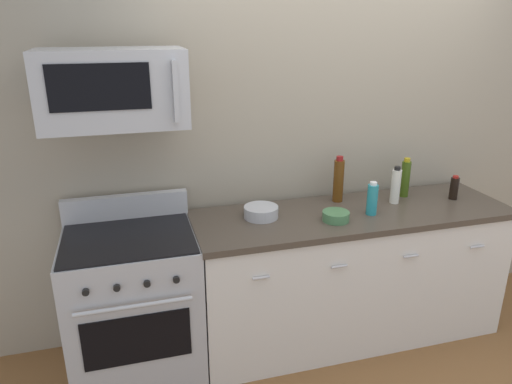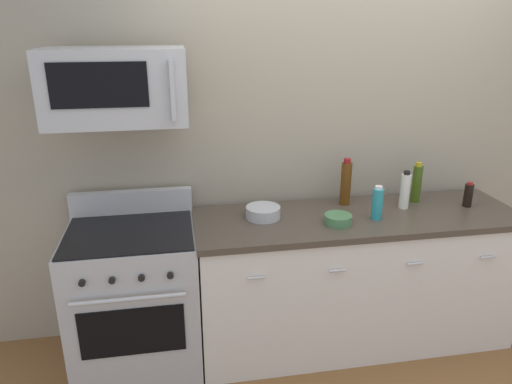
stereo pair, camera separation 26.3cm
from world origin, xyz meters
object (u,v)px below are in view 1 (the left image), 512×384
(range_oven, at_px, (135,304))
(bottle_wine_amber, at_px, (338,180))
(bottle_olive_oil, at_px, (405,178))
(microwave, at_px, (113,88))
(bottle_dish_soap, at_px, (372,199))
(bottle_soy_sauce_dark, at_px, (454,188))
(bottle_vinegar_white, at_px, (396,186))
(bowl_steel_prep, at_px, (261,212))
(bowl_green_glaze, at_px, (336,216))

(range_oven, xyz_separation_m, bottle_wine_amber, (1.40, 0.20, 0.60))
(range_oven, xyz_separation_m, bottle_olive_oil, (1.89, 0.16, 0.58))
(microwave, relative_size, bottle_dish_soap, 3.46)
(microwave, relative_size, bottle_soy_sauce_dark, 4.45)
(bottle_vinegar_white, relative_size, bottle_wine_amber, 0.80)
(bowl_steel_prep, bearing_deg, bowl_green_glaze, -21.97)
(bottle_vinegar_white, distance_m, bottle_olive_oil, 0.16)
(bottle_olive_oil, height_order, bottle_soy_sauce_dark, bottle_olive_oil)
(range_oven, xyz_separation_m, bottle_soy_sauce_dark, (2.18, 0.02, 0.53))
(microwave, relative_size, bottle_vinegar_white, 2.93)
(range_oven, bearing_deg, microwave, 89.71)
(microwave, xyz_separation_m, bottle_wine_amber, (1.40, 0.16, -0.68))
(bottle_soy_sauce_dark, bearing_deg, bottle_wine_amber, 167.14)
(microwave, bearing_deg, bowl_green_glaze, -7.14)
(range_oven, xyz_separation_m, bottle_vinegar_white, (1.75, 0.07, 0.57))
(bottle_olive_oil, bearing_deg, bottle_wine_amber, 175.62)
(bottle_vinegar_white, relative_size, bowl_steel_prep, 1.18)
(bottle_dish_soap, height_order, bottle_wine_amber, bottle_wine_amber)
(bowl_green_glaze, bearing_deg, bottle_soy_sauce_dark, 7.90)
(microwave, distance_m, bottle_soy_sauce_dark, 2.31)
(bottle_dish_soap, bearing_deg, bowl_steel_prep, 168.66)
(bottle_vinegar_white, bearing_deg, bowl_green_glaze, -160.99)
(range_oven, height_order, bottle_dish_soap, bottle_dish_soap)
(range_oven, distance_m, bottle_vinegar_white, 1.85)
(bottle_wine_amber, xyz_separation_m, bowl_steel_prep, (-0.58, -0.14, -0.11))
(range_oven, relative_size, bottle_dish_soap, 4.96)
(range_oven, relative_size, bowl_green_glaze, 6.44)
(bottle_olive_oil, height_order, bowl_green_glaze, bottle_olive_oil)
(bottle_vinegar_white, distance_m, bowl_green_glaze, 0.55)
(bottle_olive_oil, bearing_deg, bowl_green_glaze, -157.04)
(bottle_dish_soap, bearing_deg, microwave, 175.41)
(range_oven, distance_m, bowl_steel_prep, 0.95)
(range_oven, bearing_deg, bottle_olive_oil, 4.92)
(bottle_dish_soap, bearing_deg, range_oven, 177.11)
(microwave, height_order, bottle_vinegar_white, microwave)
(bottle_vinegar_white, xyz_separation_m, bowl_green_glaze, (-0.51, -0.18, -0.09))
(bottle_vinegar_white, relative_size, bottle_olive_oil, 0.92)
(bottle_wine_amber, distance_m, bottle_soy_sauce_dark, 0.81)
(bottle_soy_sauce_dark, relative_size, bowl_green_glaze, 1.01)
(bottle_soy_sauce_dark, bearing_deg, range_oven, -179.47)
(range_oven, xyz_separation_m, bowl_green_glaze, (1.24, -0.11, 0.48))
(microwave, height_order, bottle_wine_amber, microwave)
(bottle_wine_amber, relative_size, bowl_steel_prep, 1.47)
(bottle_vinegar_white, bearing_deg, range_oven, -177.85)
(bottle_vinegar_white, height_order, bowl_green_glaze, bottle_vinegar_white)
(bottle_soy_sauce_dark, bearing_deg, bottle_dish_soap, -171.97)
(range_oven, distance_m, microwave, 1.28)
(bottle_vinegar_white, distance_m, bottle_wine_amber, 0.38)
(bottle_vinegar_white, height_order, bottle_olive_oil, bottle_olive_oil)
(range_oven, bearing_deg, bowl_steel_prep, 4.41)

